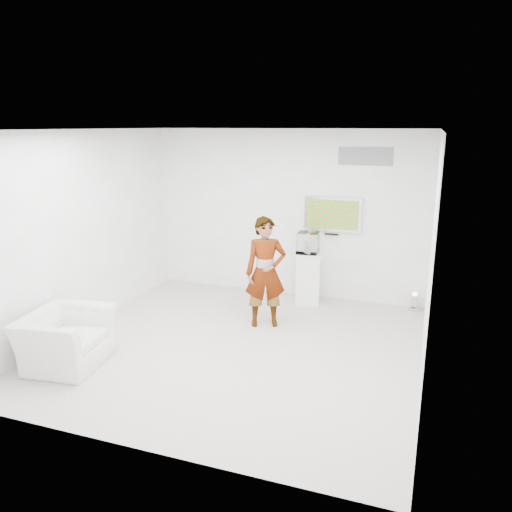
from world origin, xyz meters
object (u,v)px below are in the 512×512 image
person (266,272)px  floor_uplight (414,302)px  tv (333,214)px  pedestal (307,278)px  armchair (65,339)px

person → floor_uplight: (2.19, 1.44, -0.71)m
person → tv: bearing=42.4°
person → pedestal: person is taller
pedestal → person: bearing=-107.1°
armchair → tv: bearing=-44.0°
armchair → floor_uplight: (4.24, 3.57, -0.20)m
tv → person: (-0.71, -1.56, -0.69)m
tv → floor_uplight: 2.03m
armchair → person: bearing=-51.1°
person → armchair: 3.01m
tv → person: 1.85m
tv → armchair: bearing=-126.7°
tv → person: size_ratio=0.58×
armchair → pedestal: bearing=-43.2°
floor_uplight → person: bearing=-146.7°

